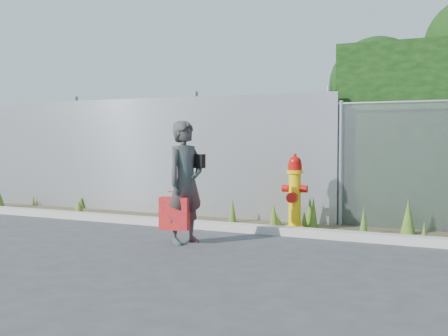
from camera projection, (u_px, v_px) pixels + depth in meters
ground at (197, 255)px, 6.93m from camera, size 80.00×80.00×0.00m
curb at (253, 229)px, 8.55m from camera, size 16.00×0.22×0.12m
weed_strip at (301, 221)px, 8.93m from camera, size 16.00×1.30×0.53m
corrugated_fence at (123, 156)px, 10.97m from camera, size 8.50×0.21×2.30m
fire_hydrant at (295, 193)px, 8.75m from camera, size 0.40×0.36×1.20m
woman at (186, 182)px, 7.65m from camera, size 0.57×0.70×1.68m
red_tote_bag at (174, 213)px, 7.58m from camera, size 0.40×0.15×0.52m
black_shoulder_bag at (196, 161)px, 7.73m from camera, size 0.26×0.11×0.19m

